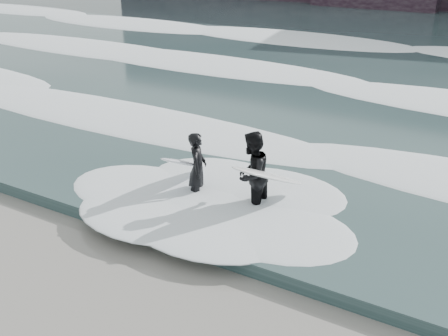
# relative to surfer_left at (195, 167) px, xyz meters

# --- Properties ---
(ground) EXTENTS (120.00, 120.00, 0.00)m
(ground) POSITION_rel_surfer_left_xyz_m (0.68, -5.11, -0.86)
(ground) COLOR olive
(ground) RESTS_ON ground
(sea) EXTENTS (90.00, 52.00, 0.30)m
(sea) POSITION_rel_surfer_left_xyz_m (0.68, 23.89, -0.71)
(sea) COLOR #2D4343
(sea) RESTS_ON ground
(foam_near) EXTENTS (60.00, 3.20, 0.20)m
(foam_near) POSITION_rel_surfer_left_xyz_m (0.68, 3.89, -0.46)
(foam_near) COLOR white
(foam_near) RESTS_ON sea
(foam_mid) EXTENTS (60.00, 4.00, 0.24)m
(foam_mid) POSITION_rel_surfer_left_xyz_m (0.68, 10.89, -0.44)
(foam_mid) COLOR white
(foam_mid) RESTS_ON sea
(foam_far) EXTENTS (60.00, 4.80, 0.30)m
(foam_far) POSITION_rel_surfer_left_xyz_m (0.68, 19.89, -0.41)
(foam_far) COLOR white
(foam_far) RESTS_ON sea
(surfer_left) EXTENTS (1.10, 2.00, 1.71)m
(surfer_left) POSITION_rel_surfer_left_xyz_m (0.00, 0.00, 0.00)
(surfer_left) COLOR black
(surfer_left) RESTS_ON ground
(surfer_right) EXTENTS (1.44, 2.17, 1.95)m
(surfer_right) POSITION_rel_surfer_left_xyz_m (1.49, 0.07, 0.12)
(surfer_right) COLOR black
(surfer_right) RESTS_ON ground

